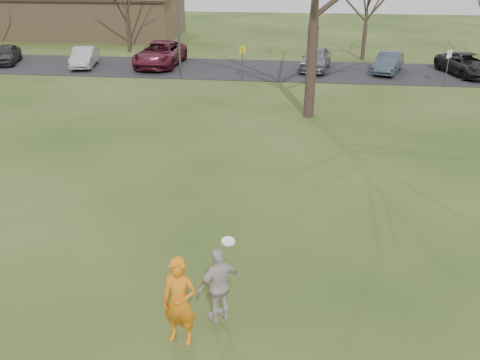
# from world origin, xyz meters

# --- Properties ---
(ground) EXTENTS (120.00, 120.00, 0.00)m
(ground) POSITION_xyz_m (0.00, 0.00, 0.00)
(ground) COLOR #1E380F
(ground) RESTS_ON ground
(parking_strip) EXTENTS (62.00, 6.50, 0.04)m
(parking_strip) POSITION_xyz_m (0.00, 25.00, 0.02)
(parking_strip) COLOR black
(parking_strip) RESTS_ON ground
(player_defender) EXTENTS (0.76, 0.56, 1.93)m
(player_defender) POSITION_xyz_m (-0.64, -0.68, 0.96)
(player_defender) COLOR orange
(player_defender) RESTS_ON ground
(car_0) EXTENTS (2.57, 4.04, 1.28)m
(car_0) POSITION_xyz_m (-19.04, 24.93, 0.68)
(car_0) COLOR #29282B
(car_0) RESTS_ON parking_strip
(car_1) EXTENTS (2.15, 4.13, 1.30)m
(car_1) POSITION_xyz_m (-13.15, 24.57, 0.69)
(car_1) COLOR #A3A1A7
(car_1) RESTS_ON parking_strip
(car_2) EXTENTS (2.75, 5.81, 1.60)m
(car_2) POSITION_xyz_m (-8.09, 25.46, 0.84)
(car_2) COLOR #541323
(car_2) RESTS_ON parking_strip
(car_4) EXTENTS (2.40, 4.51, 1.46)m
(car_4) POSITION_xyz_m (2.48, 25.39, 0.77)
(car_4) COLOR slate
(car_4) RESTS_ON parking_strip
(car_5) EXTENTS (2.55, 4.14, 1.29)m
(car_5) POSITION_xyz_m (7.16, 25.10, 0.68)
(car_5) COLOR #323E4C
(car_5) RESTS_ON parking_strip
(car_6) EXTENTS (3.45, 5.24, 1.34)m
(car_6) POSITION_xyz_m (12.02, 24.98, 0.71)
(car_6) COLOR black
(car_6) RESTS_ON parking_strip
(catching_play) EXTENTS (1.03, 0.95, 1.98)m
(catching_play) POSITION_xyz_m (0.08, -0.15, 1.04)
(catching_play) COLOR beige
(catching_play) RESTS_ON ground
(building) EXTENTS (20.60, 8.50, 5.14)m
(building) POSITION_xyz_m (-20.00, 38.00, 1.93)
(building) COLOR #8C6D4C
(building) RESTS_ON ground
(lamp_post) EXTENTS (0.34, 0.34, 6.27)m
(lamp_post) POSITION_xyz_m (-6.00, 22.50, 3.97)
(lamp_post) COLOR #47474C
(lamp_post) RESTS_ON ground
(sign_yellow) EXTENTS (0.35, 0.35, 2.08)m
(sign_yellow) POSITION_xyz_m (-2.00, 22.00, 1.45)
(sign_yellow) COLOR #47474C
(sign_yellow) RESTS_ON ground
(sign_white) EXTENTS (0.35, 0.35, 2.08)m
(sign_white) POSITION_xyz_m (10.00, 22.00, 1.45)
(sign_white) COLOR #47474C
(sign_white) RESTS_ON ground
(small_tree_row) EXTENTS (55.00, 5.90, 8.50)m
(small_tree_row) POSITION_xyz_m (4.38, 30.06, 3.89)
(small_tree_row) COLOR #352821
(small_tree_row) RESTS_ON ground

